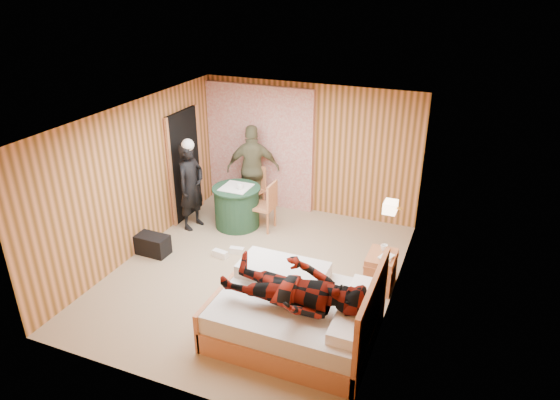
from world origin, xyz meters
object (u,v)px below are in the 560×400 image
at_px(chair_near, 267,203).
at_px(man_on_bed, 294,280).
at_px(round_table, 237,206).
at_px(man_at_table, 253,169).
at_px(nightstand, 380,270).
at_px(woman_standing, 191,186).
at_px(wall_lamp, 391,207).
at_px(chair_far, 254,185).
at_px(duffel_bag, 152,244).
at_px(bed, 298,314).

height_order(chair_near, man_on_bed, man_on_bed).
xyz_separation_m(round_table, man_at_table, (-0.00, 0.73, 0.47)).
height_order(nightstand, round_table, round_table).
bearing_deg(nightstand, woman_standing, 170.05).
relative_size(woman_standing, man_on_bed, 0.91).
xyz_separation_m(round_table, man_on_bed, (2.13, -2.67, 0.59)).
distance_m(wall_lamp, chair_far, 3.38).
height_order(duffel_bag, man_on_bed, man_on_bed).
height_order(bed, chair_near, bed).
height_order(chair_far, man_on_bed, man_on_bed).
bearing_deg(woman_standing, bed, -116.06).
distance_m(wall_lamp, bed, 2.00).
distance_m(wall_lamp, nightstand, 1.02).
xyz_separation_m(bed, chair_far, (-2.08, 3.13, 0.22)).
bearing_deg(wall_lamp, nightstand, -121.74).
relative_size(nightstand, duffel_bag, 0.97).
bearing_deg(bed, wall_lamp, 62.59).
distance_m(round_table, chair_far, 0.71).
xyz_separation_m(nightstand, round_table, (-2.86, 0.97, 0.11)).
bearing_deg(woman_standing, nightstand, -89.43).
xyz_separation_m(nightstand, woman_standing, (-3.59, 0.63, 0.52)).
distance_m(nightstand, man_at_table, 3.38).
xyz_separation_m(nightstand, duffel_bag, (-3.73, -0.48, -0.12)).
bearing_deg(woman_standing, duffel_bag, -176.83).
distance_m(nightstand, man_on_bed, 1.98).
relative_size(round_table, duffel_bag, 1.49).
height_order(wall_lamp, woman_standing, woman_standing).
bearing_deg(man_on_bed, woman_standing, 140.81).
relative_size(chair_far, chair_near, 1.01).
bearing_deg(duffel_bag, nightstand, 8.76).
distance_m(chair_far, man_on_bed, 3.99).
distance_m(nightstand, duffel_bag, 3.76).
height_order(nightstand, man_on_bed, man_on_bed).
xyz_separation_m(bed, man_at_table, (-2.10, 3.17, 0.55)).
relative_size(woman_standing, man_at_table, 0.93).
relative_size(man_at_table, man_on_bed, 0.97).
bearing_deg(duffel_bag, round_table, 60.40).
bearing_deg(chair_far, bed, -41.69).
distance_m(round_table, man_on_bed, 3.46).
bearing_deg(bed, man_on_bed, -83.41).
xyz_separation_m(woman_standing, man_on_bed, (2.86, -2.33, 0.17)).
relative_size(round_table, man_at_table, 0.51).
relative_size(nightstand, chair_far, 0.61).
bearing_deg(chair_near, duffel_bag, -43.32).
relative_size(bed, man_on_bed, 1.14).
height_order(nightstand, chair_far, chair_far).
bearing_deg(chair_far, man_at_table, 130.53).
bearing_deg(round_table, man_at_table, 90.00).
xyz_separation_m(chair_near, duffel_bag, (-1.44, -1.51, -0.37)).
height_order(wall_lamp, duffel_bag, wall_lamp).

